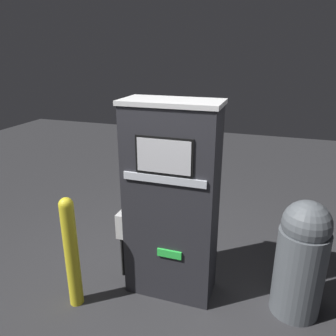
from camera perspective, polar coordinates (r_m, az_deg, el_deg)
name	(u,v)px	position (r m, az deg, el deg)	size (l,w,h in m)	color
ground_plane	(165,300)	(3.41, -0.58, -22.04)	(14.00, 14.00, 0.00)	#2D2D30
gas_pump	(171,203)	(3.03, 0.53, -6.09)	(0.93, 0.44, 1.89)	#28282D
safety_bollard	(71,251)	(3.16, -16.49, -13.66)	(0.13, 0.13, 1.10)	yellow
trash_bin	(301,258)	(3.18, 22.17, -14.30)	(0.43, 0.43, 1.10)	#51565B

